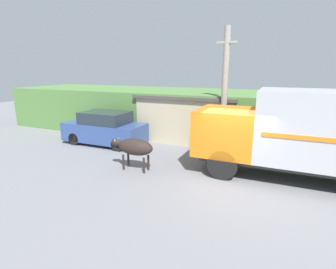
# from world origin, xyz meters

# --- Properties ---
(ground_plane) EXTENTS (60.00, 60.00, 0.00)m
(ground_plane) POSITION_xyz_m (0.00, 0.00, 0.00)
(ground_plane) COLOR gray
(hillside_embankment) EXTENTS (32.00, 5.35, 2.68)m
(hillside_embankment) POSITION_xyz_m (0.00, 6.22, 1.34)
(hillside_embankment) COLOR #568442
(hillside_embankment) RESTS_ON ground_plane
(building_backdrop) EXTENTS (5.63, 2.70, 2.60)m
(building_backdrop) POSITION_xyz_m (-3.33, 4.68, 1.31)
(building_backdrop) COLOR #C6B793
(building_backdrop) RESTS_ON ground_plane
(cargo_truck) EXTENTS (7.53, 2.43, 3.28)m
(cargo_truck) POSITION_xyz_m (2.36, 1.08, 1.81)
(cargo_truck) COLOR #2D2D2D
(cargo_truck) RESTS_ON ground_plane
(brown_cow) EXTENTS (1.89, 0.67, 1.30)m
(brown_cow) POSITION_xyz_m (-3.84, -0.45, 0.95)
(brown_cow) COLOR #2D231E
(brown_cow) RESTS_ON ground_plane
(parked_suv) EXTENTS (4.44, 1.88, 1.77)m
(parked_suv) POSITION_xyz_m (-7.25, 2.18, 0.85)
(parked_suv) COLOR #334C8C
(parked_suv) RESTS_ON ground_plane
(pedestrian_on_hill) EXTENTS (0.33, 0.33, 1.58)m
(pedestrian_on_hill) POSITION_xyz_m (-2.33, 3.03, 0.87)
(pedestrian_on_hill) COLOR #38332D
(pedestrian_on_hill) RESTS_ON ground_plane
(utility_pole) EXTENTS (0.90, 0.28, 5.83)m
(utility_pole) POSITION_xyz_m (-1.10, 3.22, 3.01)
(utility_pole) COLOR #9E998E
(utility_pole) RESTS_ON ground_plane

